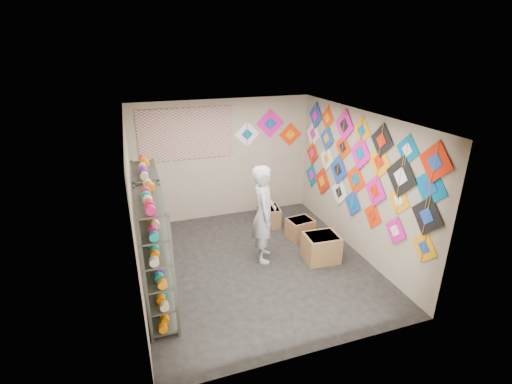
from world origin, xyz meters
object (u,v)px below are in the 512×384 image
object	(u,v)px
shopkeeper	(264,214)
shelf_rack_front	(156,260)
carton_b	(300,229)
carton_c	(269,216)
shelf_rack_back	(150,221)
carton_a	(321,248)

from	to	relation	value
shopkeeper	shelf_rack_front	bearing A→B (deg)	134.02
shopkeeper	carton_b	xyz separation A→B (m)	(0.99, 0.51, -0.71)
shelf_rack_front	carton_c	size ratio (longest dim) A/B	3.83
carton_b	shelf_rack_front	bearing A→B (deg)	-160.67
shelf_rack_back	carton_b	size ratio (longest dim) A/B	3.75
shopkeeper	carton_c	bearing A→B (deg)	-7.53
shelf_rack_back	shopkeeper	bearing A→B (deg)	-8.96
shopkeeper	carton_b	bearing A→B (deg)	-45.52
shelf_rack_back	carton_a	world-z (taller)	shelf_rack_back
carton_a	carton_c	size ratio (longest dim) A/B	1.24
carton_a	carton_b	xyz separation A→B (m)	(-0.00, 0.91, -0.05)
shelf_rack_front	shopkeeper	distance (m)	2.21
shelf_rack_front	carton_b	xyz separation A→B (m)	(2.97, 1.49, -0.74)
carton_c	shopkeeper	bearing A→B (deg)	-106.74
shelf_rack_front	carton_c	distance (m)	3.46
shelf_rack_front	carton_b	bearing A→B (deg)	26.73
shelf_rack_back	carton_c	xyz separation A→B (m)	(2.55, 0.92, -0.73)
shelf_rack_front	carton_a	world-z (taller)	shelf_rack_front
shelf_rack_front	carton_a	size ratio (longest dim) A/B	3.08
shopkeeper	carton_c	xyz separation A→B (m)	(0.58, 1.24, -0.70)
carton_b	shelf_rack_back	bearing A→B (deg)	176.34
shelf_rack_front	carton_b	world-z (taller)	shelf_rack_front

